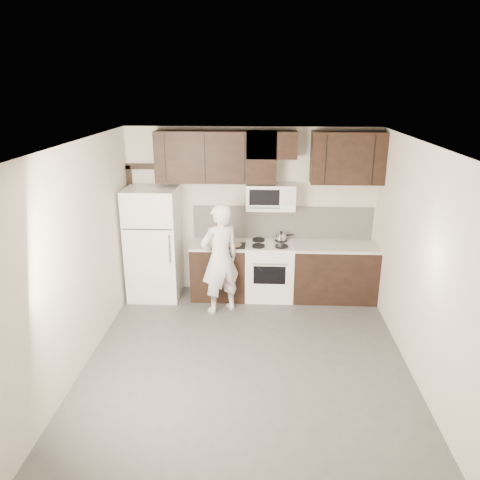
# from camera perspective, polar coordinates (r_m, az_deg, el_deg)

# --- Properties ---
(floor) EXTENTS (4.50, 4.50, 0.00)m
(floor) POSITION_cam_1_polar(r_m,az_deg,el_deg) (6.07, 0.78, -14.64)
(floor) COLOR #4F4C4A
(floor) RESTS_ON ground
(back_wall) EXTENTS (4.00, 0.00, 4.00)m
(back_wall) POSITION_cam_1_polar(r_m,az_deg,el_deg) (7.59, 1.43, 3.46)
(back_wall) COLOR beige
(back_wall) RESTS_ON ground
(ceiling) EXTENTS (4.50, 4.50, 0.00)m
(ceiling) POSITION_cam_1_polar(r_m,az_deg,el_deg) (5.12, 0.91, 11.54)
(ceiling) COLOR white
(ceiling) RESTS_ON back_wall
(counter_run) EXTENTS (2.95, 0.64, 0.91)m
(counter_run) POSITION_cam_1_polar(r_m,az_deg,el_deg) (7.60, 5.88, -3.75)
(counter_run) COLOR black
(counter_run) RESTS_ON floor
(stove) EXTENTS (0.76, 0.66, 0.94)m
(stove) POSITION_cam_1_polar(r_m,az_deg,el_deg) (7.58, 3.59, -3.69)
(stove) COLOR white
(stove) RESTS_ON floor
(backsplash) EXTENTS (2.90, 0.02, 0.54)m
(backsplash) POSITION_cam_1_polar(r_m,az_deg,el_deg) (7.63, 5.17, 2.15)
(backsplash) COLOR beige
(backsplash) RESTS_ON counter_run
(upper_cabinets) EXTENTS (3.48, 0.35, 0.78)m
(upper_cabinets) POSITION_cam_1_polar(r_m,az_deg,el_deg) (7.23, 3.12, 10.23)
(upper_cabinets) COLOR black
(upper_cabinets) RESTS_ON back_wall
(microwave) EXTENTS (0.76, 0.42, 0.40)m
(microwave) POSITION_cam_1_polar(r_m,az_deg,el_deg) (7.33, 3.76, 5.30)
(microwave) COLOR white
(microwave) RESTS_ON upper_cabinets
(refrigerator) EXTENTS (0.80, 0.76, 1.80)m
(refrigerator) POSITION_cam_1_polar(r_m,az_deg,el_deg) (7.58, -10.47, -0.44)
(refrigerator) COLOR white
(refrigerator) RESTS_ON floor
(door_trim) EXTENTS (0.50, 0.08, 2.12)m
(door_trim) POSITION_cam_1_polar(r_m,az_deg,el_deg) (7.86, -12.73, 2.76)
(door_trim) COLOR black
(door_trim) RESTS_ON floor
(saucepan) EXTENTS (0.30, 0.18, 0.17)m
(saucepan) POSITION_cam_1_polar(r_m,az_deg,el_deg) (7.55, 5.03, 0.37)
(saucepan) COLOR silver
(saucepan) RESTS_ON stove
(baking_tray) EXTENTS (0.38, 0.29, 0.02)m
(baking_tray) POSITION_cam_1_polar(r_m,az_deg,el_deg) (7.31, -0.80, -0.67)
(baking_tray) COLOR black
(baking_tray) RESTS_ON counter_run
(pizza) EXTENTS (0.26, 0.26, 0.02)m
(pizza) POSITION_cam_1_polar(r_m,az_deg,el_deg) (7.30, -0.80, -0.53)
(pizza) COLOR #C6B584
(pizza) RESTS_ON baking_tray
(person) EXTENTS (0.74, 0.68, 1.70)m
(person) POSITION_cam_1_polar(r_m,az_deg,el_deg) (6.96, -2.44, -2.30)
(person) COLOR white
(person) RESTS_ON floor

